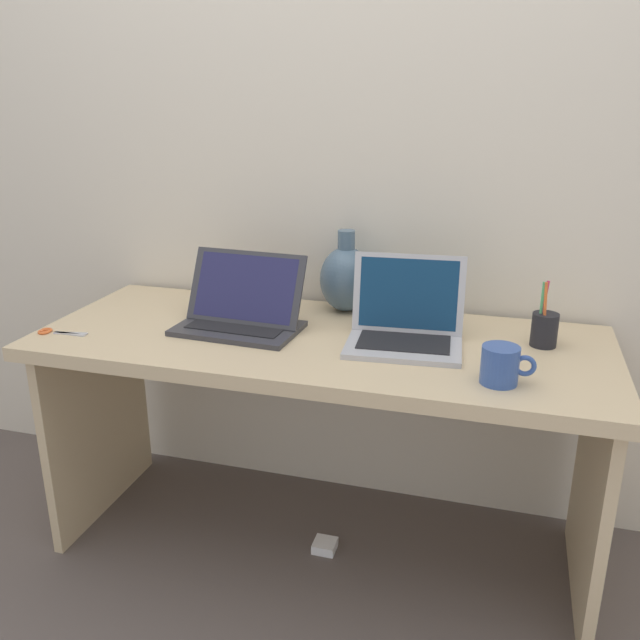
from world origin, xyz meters
The scene contains 10 objects.
ground_plane centered at (0.00, 0.00, 0.00)m, with size 6.00×6.00×0.00m, color #564C47.
back_wall centered at (0.00, 0.36, 1.20)m, with size 4.40×0.04×2.40m, color beige.
desk centered at (0.00, 0.00, 0.56)m, with size 1.62×0.65×0.70m.
laptop_left centered at (-0.24, 0.01, 0.76)m, with size 0.36×0.25×0.21m.
laptop_right centered at (0.24, 0.03, 0.76)m, with size 0.33×0.27×0.23m.
green_vase centered at (0.01, 0.25, 0.81)m, with size 0.16×0.16×0.26m.
coffee_mug centered at (0.50, -0.19, 0.75)m, with size 0.13×0.09×0.09m.
pen_cup centered at (0.61, 0.10, 0.75)m, with size 0.07×0.07×0.18m.
scissors centered at (-0.75, -0.18, 0.70)m, with size 0.15×0.05×0.01m.
power_brick centered at (0.02, -0.03, 0.01)m, with size 0.07×0.07×0.03m, color white.
Camera 1 is at (0.49, -1.70, 1.36)m, focal length 37.35 mm.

